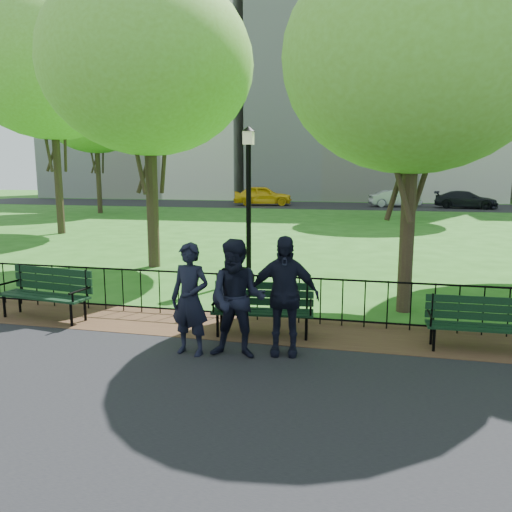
% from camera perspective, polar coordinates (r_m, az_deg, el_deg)
% --- Properties ---
extents(ground, '(120.00, 120.00, 0.00)m').
position_cam_1_polar(ground, '(7.86, -4.63, -11.46)').
color(ground, '#255717').
extents(asphalt_path, '(60.00, 9.20, 0.01)m').
position_cam_1_polar(asphalt_path, '(5.09, -17.50, -24.53)').
color(asphalt_path, black).
rests_on(asphalt_path, ground).
extents(dirt_strip, '(60.00, 1.60, 0.01)m').
position_cam_1_polar(dirt_strip, '(9.21, -1.78, -8.12)').
color(dirt_strip, '#3B2418').
rests_on(dirt_strip, ground).
extents(far_street, '(70.00, 9.00, 0.01)m').
position_cam_1_polar(far_street, '(42.13, 10.01, 5.68)').
color(far_street, black).
rests_on(far_street, ground).
extents(iron_fence, '(24.06, 0.06, 1.00)m').
position_cam_1_polar(iron_fence, '(9.55, -1.02, -4.46)').
color(iron_fence, black).
rests_on(iron_fence, ground).
extents(apartment_west, '(22.00, 15.00, 26.00)m').
position_cam_1_polar(apartment_west, '(60.95, -11.21, 19.09)').
color(apartment_west, silver).
rests_on(apartment_west, ground).
extents(apartment_mid, '(24.00, 15.00, 30.00)m').
position_cam_1_polar(apartment_mid, '(56.31, 13.48, 21.89)').
color(apartment_mid, beige).
rests_on(apartment_mid, ground).
extents(park_bench_main, '(1.79, 0.73, 0.99)m').
position_cam_1_polar(park_bench_main, '(8.63, -1.29, -5.13)').
color(park_bench_main, black).
rests_on(park_bench_main, ground).
extents(park_bench_left_a, '(1.93, 0.83, 1.06)m').
position_cam_1_polar(park_bench_left_a, '(10.45, -22.76, -3.37)').
color(park_bench_left_a, black).
rests_on(park_bench_left_a, ground).
extents(park_bench_right_a, '(1.64, 0.53, 0.93)m').
position_cam_1_polar(park_bench_right_a, '(8.72, 24.20, -6.49)').
color(park_bench_right_a, black).
rests_on(park_bench_right_a, ground).
extents(lamppost, '(0.35, 0.35, 3.94)m').
position_cam_1_polar(lamppost, '(12.76, -0.86, 6.60)').
color(lamppost, black).
rests_on(lamppost, ground).
extents(tree_near_w, '(5.99, 5.99, 8.35)m').
position_cam_1_polar(tree_near_w, '(15.34, -12.30, 20.60)').
color(tree_near_w, '#2D2116').
rests_on(tree_near_w, ground).
extents(tree_near_e, '(5.08, 5.08, 7.09)m').
position_cam_1_polar(tree_near_e, '(10.53, 17.81, 20.67)').
color(tree_near_e, '#2D2116').
rests_on(tree_near_e, ground).
extents(tree_mid_w, '(7.72, 7.72, 10.76)m').
position_cam_1_polar(tree_mid_w, '(24.96, -22.42, 19.69)').
color(tree_mid_w, '#2D2116').
rests_on(tree_mid_w, ground).
extents(tree_far_e, '(7.41, 7.41, 10.33)m').
position_cam_1_polar(tree_far_e, '(31.36, 17.66, 17.19)').
color(tree_far_e, '#2D2116').
rests_on(tree_far_e, ground).
extents(tree_far_w, '(7.38, 7.38, 10.29)m').
position_cam_1_polar(tree_far_w, '(36.01, -17.95, 16.09)').
color(tree_far_w, '#2D2116').
rests_on(tree_far_w, ground).
extents(person_left, '(0.70, 0.52, 1.75)m').
position_cam_1_polar(person_left, '(7.76, -7.54, -4.92)').
color(person_left, black).
rests_on(person_left, asphalt_path).
extents(person_mid, '(0.91, 0.51, 1.82)m').
position_cam_1_polar(person_mid, '(7.55, -2.11, -4.95)').
color(person_mid, black).
rests_on(person_mid, asphalt_path).
extents(person_right, '(1.13, 0.57, 1.86)m').
position_cam_1_polar(person_right, '(7.70, 3.16, -4.53)').
color(person_right, black).
rests_on(person_right, asphalt_path).
extents(taxi, '(5.14, 2.92, 1.65)m').
position_cam_1_polar(taxi, '(41.92, 0.77, 6.94)').
color(taxi, yellow).
rests_on(taxi, far_street).
extents(sedan_silver, '(4.22, 2.25, 1.32)m').
position_cam_1_polar(sedan_silver, '(41.67, 15.58, 6.35)').
color(sedan_silver, '#989A9F').
rests_on(sedan_silver, far_street).
extents(sedan_dark, '(4.84, 2.68, 1.33)m').
position_cam_1_polar(sedan_dark, '(41.66, 22.85, 5.95)').
color(sedan_dark, black).
rests_on(sedan_dark, far_street).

